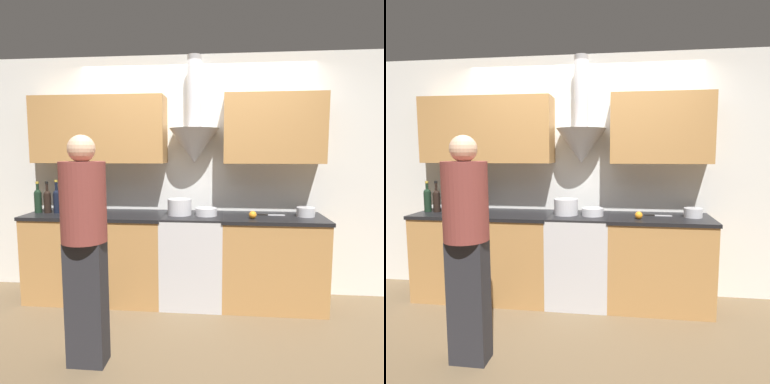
# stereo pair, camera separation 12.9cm
# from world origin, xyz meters

# --- Properties ---
(ground_plane) EXTENTS (12.00, 12.00, 0.00)m
(ground_plane) POSITION_xyz_m (0.00, 0.00, 0.00)
(ground_plane) COLOR brown
(wall_back) EXTENTS (8.40, 0.52, 2.60)m
(wall_back) POSITION_xyz_m (-0.07, 0.59, 1.46)
(wall_back) COLOR white
(wall_back) RESTS_ON ground_plane
(counter_left) EXTENTS (1.45, 0.62, 0.92)m
(counter_left) POSITION_xyz_m (-1.02, 0.32, 0.46)
(counter_left) COLOR #B27F47
(counter_left) RESTS_ON ground_plane
(counter_right) EXTENTS (1.03, 0.62, 0.92)m
(counter_right) POSITION_xyz_m (0.81, 0.32, 0.46)
(counter_right) COLOR #B27F47
(counter_right) RESTS_ON ground_plane
(stove_range) EXTENTS (0.62, 0.60, 0.92)m
(stove_range) POSITION_xyz_m (0.00, 0.32, 0.46)
(stove_range) COLOR silver
(stove_range) RESTS_ON ground_plane
(wine_bottle_0) EXTENTS (0.08, 0.08, 0.33)m
(wine_bottle_0) POSITION_xyz_m (-1.66, 0.31, 1.06)
(wine_bottle_0) COLOR black
(wine_bottle_0) RESTS_ON counter_left
(wine_bottle_1) EXTENTS (0.07, 0.07, 0.34)m
(wine_bottle_1) POSITION_xyz_m (-1.55, 0.30, 1.06)
(wine_bottle_1) COLOR black
(wine_bottle_1) RESTS_ON counter_left
(wine_bottle_2) EXTENTS (0.07, 0.07, 0.35)m
(wine_bottle_2) POSITION_xyz_m (-1.45, 0.31, 1.06)
(wine_bottle_2) COLOR black
(wine_bottle_2) RESTS_ON counter_left
(wine_bottle_3) EXTENTS (0.08, 0.08, 0.35)m
(wine_bottle_3) POSITION_xyz_m (-1.35, 0.31, 1.06)
(wine_bottle_3) COLOR black
(wine_bottle_3) RESTS_ON counter_left
(wine_bottle_4) EXTENTS (0.08, 0.08, 0.32)m
(wine_bottle_4) POSITION_xyz_m (-1.25, 0.31, 1.05)
(wine_bottle_4) COLOR black
(wine_bottle_4) RESTS_ON counter_left
(wine_bottle_5) EXTENTS (0.08, 0.08, 0.33)m
(wine_bottle_5) POSITION_xyz_m (-1.15, 0.32, 1.05)
(wine_bottle_5) COLOR black
(wine_bottle_5) RESTS_ON counter_left
(stock_pot) EXTENTS (0.25, 0.25, 0.16)m
(stock_pot) POSITION_xyz_m (-0.14, 0.33, 1.00)
(stock_pot) COLOR silver
(stock_pot) RESTS_ON stove_range
(mixing_bowl) EXTENTS (0.22, 0.22, 0.08)m
(mixing_bowl) POSITION_xyz_m (0.14, 0.31, 0.96)
(mixing_bowl) COLOR silver
(mixing_bowl) RESTS_ON stove_range
(orange_fruit) EXTENTS (0.07, 0.07, 0.07)m
(orange_fruit) POSITION_xyz_m (0.60, 0.19, 0.96)
(orange_fruit) COLOR orange
(orange_fruit) RESTS_ON counter_right
(saucepan) EXTENTS (0.18, 0.18, 0.09)m
(saucepan) POSITION_xyz_m (1.14, 0.35, 0.97)
(saucepan) COLOR silver
(saucepan) RESTS_ON counter_right
(chefs_knife) EXTENTS (0.28, 0.04, 0.01)m
(chefs_knife) POSITION_xyz_m (0.80, 0.38, 0.93)
(chefs_knife) COLOR silver
(chefs_knife) RESTS_ON counter_right
(person_foreground_left) EXTENTS (0.32, 0.32, 1.68)m
(person_foreground_left) POSITION_xyz_m (-0.67, -0.83, 0.93)
(person_foreground_left) COLOR #28282D
(person_foreground_left) RESTS_ON ground_plane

